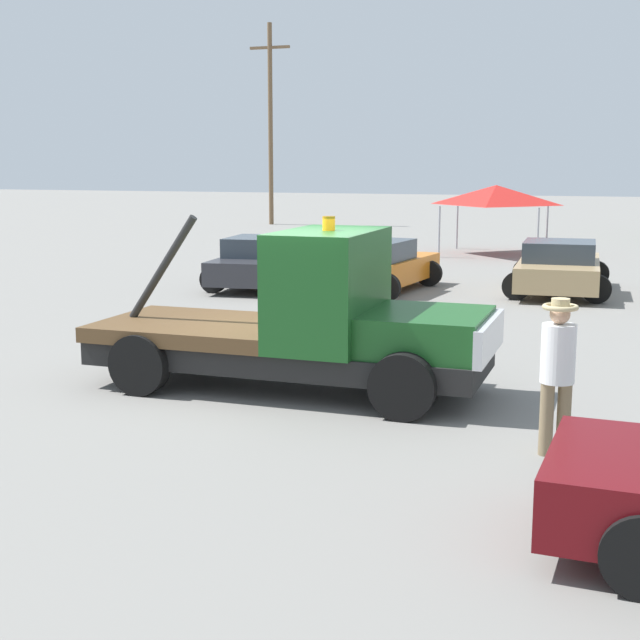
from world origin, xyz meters
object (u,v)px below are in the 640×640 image
Objects in this scene: parked_car_orange at (377,267)px; utility_pole at (270,120)px; person_near_truck at (558,363)px; parked_car_charcoal at (263,262)px; parked_car_tan at (559,268)px; traffic_cone at (415,341)px; tow_truck at (311,324)px; canopy_tent_red at (496,195)px.

utility_pole is at bearing 35.20° from parked_car_orange.
parked_car_orange is (-5.38, 11.80, -0.41)m from person_near_truck.
person_near_truck is 0.39× the size of parked_car_charcoal.
person_near_truck is at bearing -178.21° from parked_car_tan.
parked_car_charcoal is at bearing 129.36° from traffic_cone.
parked_car_tan is at bearing -85.98° from parked_car_charcoal.
tow_truck reaches higher than person_near_truck.
traffic_cone is at bearing -146.49° from parked_car_charcoal.
parked_car_orange is at bearing 103.72° from parked_car_tan.
person_near_truck reaches higher than parked_car_charcoal.
tow_truck is 35.71m from utility_pole.
parked_car_charcoal is at bearing -68.21° from utility_pole.
parked_car_charcoal is 0.44× the size of utility_pole.
tow_truck is 10.61× the size of traffic_cone.
utility_pole reaches higher than person_near_truck.
parked_car_orange is 8.60× the size of traffic_cone.
utility_pole is (-14.85, 29.68, 5.21)m from traffic_cone.
traffic_cone is 33.60m from utility_pole.
traffic_cone is (5.83, -7.11, -0.39)m from parked_car_charcoal.
canopy_tent_red is at bearing 159.46° from person_near_truck.
person_near_truck is 0.39× the size of parked_car_tan.
person_near_truck is at bearing -59.75° from traffic_cone.
parked_car_orange is at bearing 100.31° from tow_truck.
tow_truck is at bearing -159.35° from parked_car_charcoal.
tow_truck is 20.54m from canopy_tent_red.
traffic_cone is (0.86, 2.87, -0.72)m from tow_truck.
canopy_tent_red is at bearing -41.46° from utility_pole.
parked_car_tan is 9.79m from canopy_tent_red.
canopy_tent_red is 0.33× the size of utility_pole.
parked_car_charcoal is at bearing 97.44° from parked_car_orange.
canopy_tent_red is (-0.37, 20.51, 1.15)m from tow_truck.
utility_pole is (-17.57, 34.34, 4.41)m from person_near_truck.
parked_car_orange is (-1.81, 10.01, -0.33)m from tow_truck.
parked_car_tan is at bearing -72.21° from canopy_tent_red.
parked_car_tan is at bearing 153.73° from person_near_truck.
parked_car_orange is (3.16, 0.04, 0.00)m from parked_car_charcoal.
parked_car_tan is 27.39m from utility_pole.
utility_pole is at bearing 15.94° from parked_car_charcoal.
parked_car_charcoal is at bearing -174.57° from person_near_truck.
canopy_tent_red is at bearing 93.97° from traffic_cone.
canopy_tent_red reaches higher than traffic_cone.
canopy_tent_red is (-3.94, 22.29, 1.07)m from person_near_truck.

